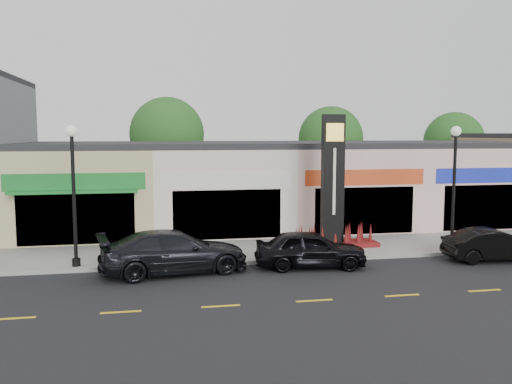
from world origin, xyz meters
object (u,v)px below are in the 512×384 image
lamp_east_near (454,175)px  car_dark_sedan (174,252)px  pylon_sign (332,200)px  car_black_conv (494,245)px  car_black_sedan (310,249)px  lamp_west_near (73,181)px

lamp_east_near → car_dark_sedan: 12.60m
pylon_sign → car_dark_sedan: bearing=-158.4°
lamp_east_near → car_black_conv: 3.40m
pylon_sign → car_black_sedan: (-1.91, -3.02, -1.53)m
pylon_sign → car_black_sedan: size_ratio=1.36×
lamp_east_near → car_black_conv: bearing=-61.1°
lamp_west_near → pylon_sign: bearing=8.8°
lamp_west_near → lamp_east_near: bearing=0.0°
car_dark_sedan → car_black_sedan: (5.34, -0.15, -0.07)m
lamp_west_near → lamp_east_near: (16.00, 0.00, 0.00)m
pylon_sign → lamp_east_near: bearing=-18.7°
pylon_sign → car_black_sedan: bearing=-122.3°
lamp_west_near → car_black_sedan: size_ratio=1.24×
pylon_sign → car_dark_sedan: 7.94m
pylon_sign → car_dark_sedan: size_ratio=1.07×
lamp_east_near → car_black_sedan: lamp_east_near is taller
lamp_west_near → lamp_east_near: size_ratio=1.00×
lamp_west_near → pylon_sign: (11.00, 1.70, -1.20)m
lamp_east_near → car_dark_sedan: bearing=-174.5°
lamp_west_near → lamp_east_near: same height
car_black_sedan → car_black_conv: (7.85, -0.37, -0.07)m
car_dark_sedan → car_black_conv: (13.19, -0.52, -0.14)m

